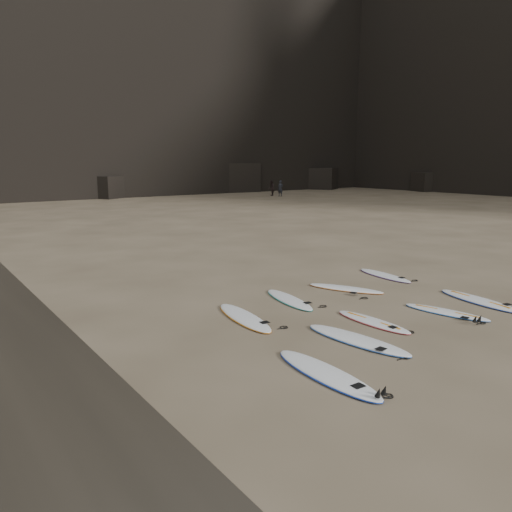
{
  "coord_description": "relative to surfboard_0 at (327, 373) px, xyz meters",
  "views": [
    {
      "loc": [
        -10.06,
        -7.69,
        4.04
      ],
      "look_at": [
        -2.43,
        2.94,
        1.5
      ],
      "focal_mm": 35.0,
      "sensor_mm": 36.0,
      "label": 1
    }
  ],
  "objects": [
    {
      "name": "surfboard_7",
      "position": [
        4.93,
        4.31,
        -0.01
      ],
      "size": [
        1.59,
        2.44,
        0.09
      ],
      "primitive_type": "ellipsoid",
      "rotation": [
        0.0,
        0.0,
        0.46
      ],
      "color": "white",
      "rests_on": "ground"
    },
    {
      "name": "surfboard_8",
      "position": [
        7.36,
        4.8,
        -0.01
      ],
      "size": [
        0.86,
        2.48,
        0.09
      ],
      "primitive_type": "ellipsoid",
      "rotation": [
        0.0,
        0.0,
        -0.12
      ],
      "color": "white",
      "rests_on": "ground"
    },
    {
      "name": "surfboard_0",
      "position": [
        0.0,
        0.0,
        0.0
      ],
      "size": [
        0.75,
        2.8,
        0.1
      ],
      "primitive_type": "ellipsoid",
      "rotation": [
        0.0,
        0.0,
        -0.03
      ],
      "color": "white",
      "rests_on": "ground"
    },
    {
      "name": "person_b",
      "position": [
        28.28,
        38.69,
        0.81
      ],
      "size": [
        0.98,
        1.05,
        1.73
      ],
      "primitive_type": "imported",
      "rotation": [
        0.0,
        0.0,
        4.21
      ],
      "color": "black",
      "rests_on": "ground"
    },
    {
      "name": "person_a",
      "position": [
        28.44,
        37.27,
        0.83
      ],
      "size": [
        0.61,
        0.75,
        1.77
      ],
      "primitive_type": "imported",
      "rotation": [
        0.0,
        0.0,
        5.05
      ],
      "color": "black",
      "rests_on": "ground"
    },
    {
      "name": "surfboard_4",
      "position": [
        7.05,
        1.08,
        -0.0
      ],
      "size": [
        1.08,
        2.79,
        0.1
      ],
      "primitive_type": "ellipsoid",
      "rotation": [
        0.0,
        0.0,
        -0.16
      ],
      "color": "white",
      "rests_on": "ground"
    },
    {
      "name": "surfboard_5",
      "position": [
        0.67,
        3.76,
        -0.0
      ],
      "size": [
        1.02,
        2.74,
        0.1
      ],
      "primitive_type": "ellipsoid",
      "rotation": [
        0.0,
        0.0,
        -0.15
      ],
      "color": "white",
      "rests_on": "ground"
    },
    {
      "name": "surfboard_1",
      "position": [
        1.83,
        0.93,
        -0.0
      ],
      "size": [
        0.99,
        2.81,
        0.1
      ],
      "primitive_type": "ellipsoid",
      "rotation": [
        0.0,
        0.0,
        0.12
      ],
      "color": "white",
      "rests_on": "ground"
    },
    {
      "name": "surfboard_2",
      "position": [
        3.11,
        1.6,
        -0.01
      ],
      "size": [
        0.58,
        2.27,
        0.08
      ],
      "primitive_type": "ellipsoid",
      "rotation": [
        0.0,
        0.0,
        0.02
      ],
      "color": "white",
      "rests_on": "ground"
    },
    {
      "name": "surfboard_6",
      "position": [
        2.68,
        4.38,
        -0.01
      ],
      "size": [
        1.02,
        2.51,
        0.09
      ],
      "primitive_type": "ellipsoid",
      "rotation": [
        0.0,
        0.0,
        -0.18
      ],
      "color": "white",
      "rests_on": "ground"
    },
    {
      "name": "surfboard_3",
      "position": [
        5.32,
        1.0,
        -0.01
      ],
      "size": [
        1.02,
        2.35,
        0.08
      ],
      "primitive_type": "ellipsoid",
      "rotation": [
        0.0,
        0.0,
        0.21
      ],
      "color": "white",
      "rests_on": "ground"
    },
    {
      "name": "headland",
      "position": [
        27.64,
        50.05,
        20.97
      ],
      "size": [
        170.0,
        101.0,
        63.47
      ],
      "color": "black",
      "rests_on": "ground"
    },
    {
      "name": "ground",
      "position": [
        3.8,
        1.27,
        -0.05
      ],
      "size": [
        240.0,
        240.0,
        0.0
      ],
      "primitive_type": "plane",
      "color": "#897559",
      "rests_on": "ground"
    }
  ]
}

